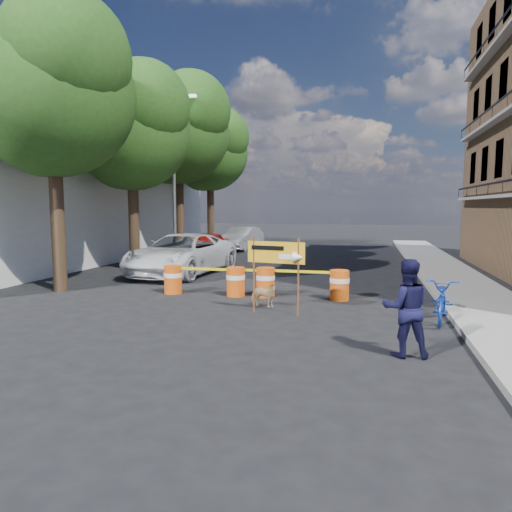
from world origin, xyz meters
The scene contains 19 objects.
ground centered at (0.00, 0.00, 0.00)m, with size 120.00×120.00×0.00m, color black.
sidewalk_east centered at (6.20, 6.00, 0.07)m, with size 2.40×40.00×0.15m, color gray.
white_building centered at (-13.00, 10.00, 3.00)m, with size 8.00×22.00×6.00m, color silver.
tree_near centered at (-6.73, 2.00, 6.36)m, with size 5.46×5.20×9.15m.
tree_mid_a centered at (-6.74, 7.00, 6.01)m, with size 5.25×5.00×8.68m.
tree_mid_b centered at (-6.73, 12.00, 6.71)m, with size 5.67×5.40×9.62m.
tree_far centered at (-6.74, 17.00, 6.22)m, with size 5.04×4.80×8.84m.
streetlamp centered at (-5.93, 9.50, 4.38)m, with size 1.25×0.18×8.00m.
barrel_far_left centered at (-3.00, 2.45, 0.47)m, with size 0.58×0.58×0.90m.
barrel_mid_left centered at (-0.93, 2.50, 0.47)m, with size 0.58×0.58×0.90m.
barrel_mid_right centered at (-0.01, 2.64, 0.47)m, with size 0.58×0.58×0.90m.
barrel_far_right centered at (2.23, 2.63, 0.47)m, with size 0.58×0.58×0.90m.
detour_sign centered at (0.94, 0.40, 1.47)m, with size 1.53×0.43×1.99m.
pedestrian centered at (3.72, -2.25, 0.91)m, with size 0.89×0.69×1.82m, color black.
bicycle centered at (4.80, 0.68, 1.03)m, with size 0.72×1.09×2.07m, color #1639B2.
dog centered at (0.24, 1.20, 0.34)m, with size 0.37×0.81×0.68m, color tan.
suv_white centered at (-4.37, 6.45, 0.83)m, with size 2.74×5.95×1.65m, color white.
sedan_red centered at (-4.80, 10.03, 0.77)m, with size 1.82×4.53×1.54m, color #A8130E.
sedan_silver centered at (-4.80, 17.26, 0.74)m, with size 1.56×4.47×1.47m, color #ACAEB4.
Camera 1 is at (2.97, -10.90, 2.77)m, focal length 32.00 mm.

